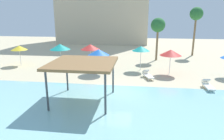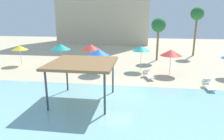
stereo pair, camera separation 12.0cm
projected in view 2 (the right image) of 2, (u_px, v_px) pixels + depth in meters
name	position (u px, v px, depth m)	size (l,w,h in m)	color
ground_plane	(116.00, 92.00, 16.83)	(80.00, 80.00, 0.00)	beige
lagoon_water	(106.00, 125.00, 11.81)	(44.00, 13.50, 0.04)	#8CC6CC
shade_pavilion	(82.00, 64.00, 14.37)	(4.48, 4.48, 2.94)	#42474C
beach_umbrella_red_0	(171.00, 53.00, 21.23)	(2.23, 2.23, 2.62)	silver
beach_umbrella_teal_2	(141.00, 49.00, 22.72)	(1.95, 1.95, 2.75)	silver
beach_umbrella_blue_3	(99.00, 52.00, 21.59)	(2.30, 2.30, 2.61)	silver
beach_umbrella_yellow_4	(20.00, 48.00, 25.16)	(1.92, 1.92, 2.45)	silver
beach_umbrella_red_6	(91.00, 47.00, 24.04)	(2.26, 2.26, 2.77)	silver
beach_umbrella_teal_7	(60.00, 47.00, 24.51)	(2.41, 2.41, 2.73)	silver
lounge_chair_0	(208.00, 85.00, 17.45)	(0.63, 1.91, 0.74)	white
lounge_chair_1	(148.00, 75.00, 20.43)	(1.19, 1.99, 0.74)	white
lounge_chair_3	(79.00, 64.00, 24.99)	(0.72, 1.93, 0.74)	white
palm_tree_0	(197.00, 15.00, 30.17)	(1.90, 1.90, 7.17)	brown
palm_tree_1	(159.00, 26.00, 27.29)	(1.90, 1.90, 5.71)	brown
hotel_block_0	(105.00, 1.00, 45.24)	(19.15, 10.14, 17.87)	beige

